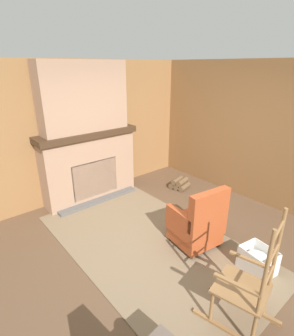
{
  "coord_description": "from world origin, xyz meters",
  "views": [
    {
      "loc": [
        2.19,
        -2.22,
        2.51
      ],
      "look_at": [
        -0.92,
        0.41,
        0.9
      ],
      "focal_mm": 28.0,
      "sensor_mm": 36.0,
      "label": 1
    }
  ],
  "objects_px": {
    "oil_lamp_vase": "(55,131)",
    "firewood_stack": "(180,184)",
    "laundry_basket": "(258,260)",
    "rocking_chair": "(246,290)",
    "storage_case": "(91,126)",
    "armchair": "(197,224)"
  },
  "relations": [
    {
      "from": "laundry_basket",
      "to": "storage_case",
      "type": "height_order",
      "value": "storage_case"
    },
    {
      "from": "storage_case",
      "to": "laundry_basket",
      "type": "bearing_deg",
      "value": 8.3
    },
    {
      "from": "laundry_basket",
      "to": "oil_lamp_vase",
      "type": "xyz_separation_m",
      "value": [
        -3.28,
        -1.18,
        1.28
      ]
    },
    {
      "from": "armchair",
      "to": "rocking_chair",
      "type": "height_order",
      "value": "rocking_chair"
    },
    {
      "from": "armchair",
      "to": "storage_case",
      "type": "xyz_separation_m",
      "value": [
        -2.42,
        -0.29,
        1.07
      ]
    },
    {
      "from": "rocking_chair",
      "to": "laundry_basket",
      "type": "distance_m",
      "value": 0.89
    },
    {
      "from": "laundry_basket",
      "to": "oil_lamp_vase",
      "type": "distance_m",
      "value": 3.71
    },
    {
      "from": "rocking_chair",
      "to": "laundry_basket",
      "type": "relative_size",
      "value": 2.93
    },
    {
      "from": "armchair",
      "to": "firewood_stack",
      "type": "relative_size",
      "value": 2.23
    },
    {
      "from": "rocking_chair",
      "to": "storage_case",
      "type": "distance_m",
      "value": 3.7
    },
    {
      "from": "rocking_chair",
      "to": "firewood_stack",
      "type": "bearing_deg",
      "value": -47.75
    },
    {
      "from": "firewood_stack",
      "to": "laundry_basket",
      "type": "height_order",
      "value": "laundry_basket"
    },
    {
      "from": "storage_case",
      "to": "oil_lamp_vase",
      "type": "bearing_deg",
      "value": -90.01
    },
    {
      "from": "oil_lamp_vase",
      "to": "storage_case",
      "type": "relative_size",
      "value": 0.81
    },
    {
      "from": "rocking_chair",
      "to": "laundry_basket",
      "type": "bearing_deg",
      "value": -83.89
    },
    {
      "from": "firewood_stack",
      "to": "storage_case",
      "type": "distance_m",
      "value": 2.23
    },
    {
      "from": "firewood_stack",
      "to": "armchair",
      "type": "bearing_deg",
      "value": -39.58
    },
    {
      "from": "storage_case",
      "to": "armchair",
      "type": "bearing_deg",
      "value": 6.9
    },
    {
      "from": "firewood_stack",
      "to": "oil_lamp_vase",
      "type": "relative_size",
      "value": 1.97
    },
    {
      "from": "oil_lamp_vase",
      "to": "firewood_stack",
      "type": "bearing_deg",
      "value": 67.73
    },
    {
      "from": "armchair",
      "to": "laundry_basket",
      "type": "distance_m",
      "value": 0.9
    },
    {
      "from": "laundry_basket",
      "to": "oil_lamp_vase",
      "type": "height_order",
      "value": "oil_lamp_vase"
    }
  ]
}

